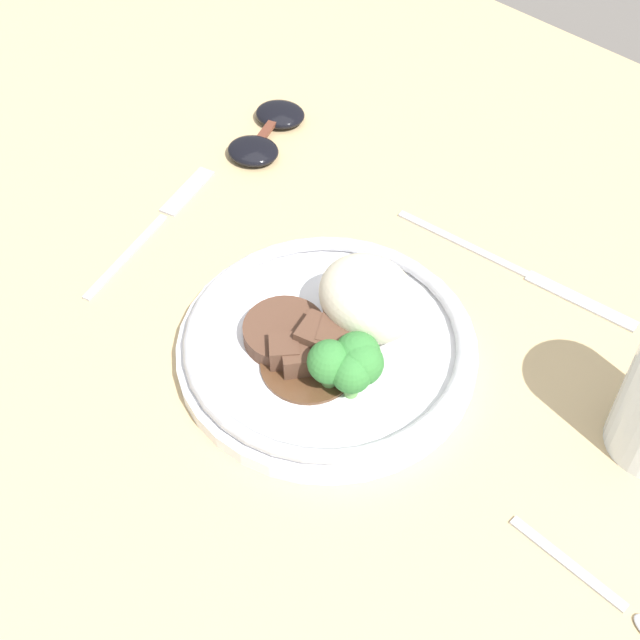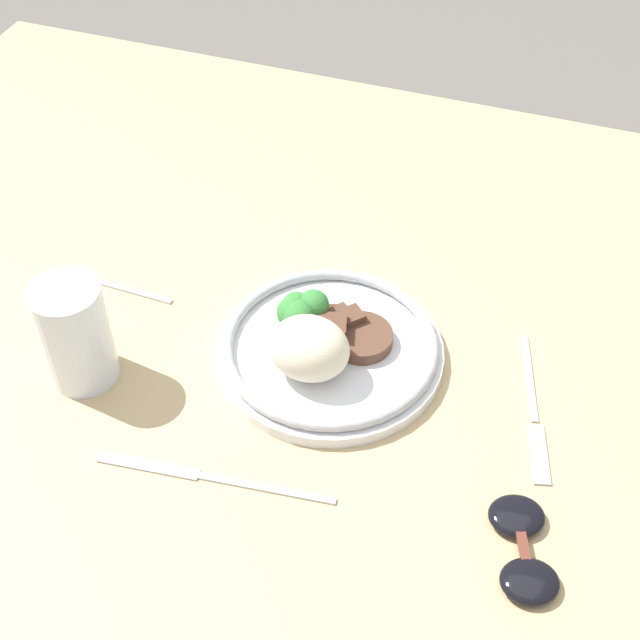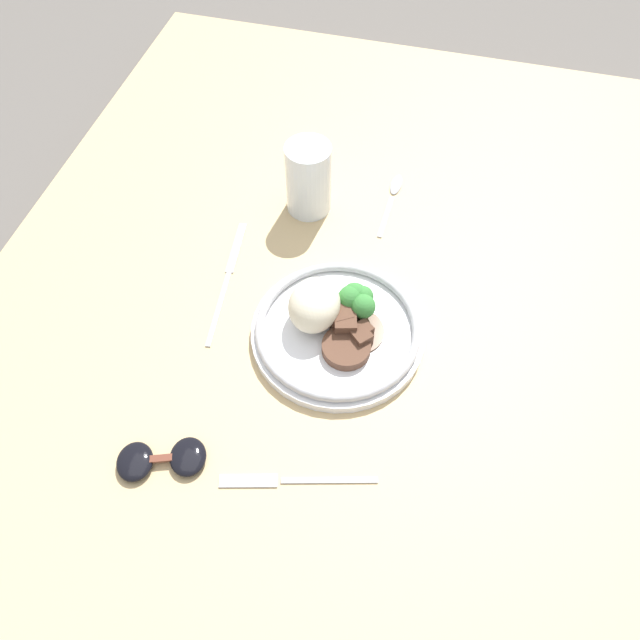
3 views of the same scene
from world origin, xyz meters
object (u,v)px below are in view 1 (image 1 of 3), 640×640
Objects in this scene: knife at (521,272)px; sunglasses at (267,132)px; fork at (163,218)px; plate at (332,340)px.

sunglasses is at bearing 177.18° from knife.
fork is 0.15m from sunglasses.
knife is at bearing 72.52° from plate.
fork is 0.32m from knife.
knife is (0.06, 0.18, -0.02)m from plate.
fork is at bearing -104.97° from sunglasses.
plate is 0.19m from knife.
plate is at bearing -54.64° from sunglasses.
plate is 0.22m from fork.
fork is (-0.22, 0.01, -0.02)m from plate.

